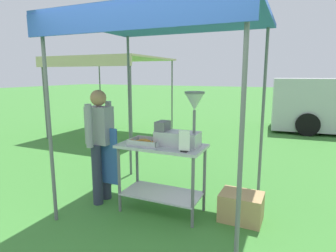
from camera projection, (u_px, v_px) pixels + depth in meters
The scene contains 9 objects.
ground_plane at pixel (240, 136), 8.39m from camera, with size 70.00×70.00×0.00m, color #3D7F33.
stall_canopy at pixel (165, 28), 3.49m from camera, with size 2.46×2.02×2.50m.
donut_cart at pixel (162, 164), 3.71m from camera, with size 1.13×0.57×0.92m.
donut_tray at pixel (146, 142), 3.69m from camera, with size 0.42×0.31×0.07m.
donut_fryer at pixel (181, 127), 3.57m from camera, with size 0.62×0.28×0.69m.
menu_sign at pixel (184, 143), 3.31m from camera, with size 0.13×0.05×0.26m.
vendor at pixel (101, 140), 3.97m from camera, with size 0.45×0.53×1.61m.
supply_crate at pixel (241, 207), 3.56m from camera, with size 0.53×0.41×0.35m.
neighbour_tent at pixel (110, 60), 8.25m from camera, with size 3.01×2.72×2.29m.
Camera 1 is at (1.35, -2.37, 1.82)m, focal length 30.26 mm.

